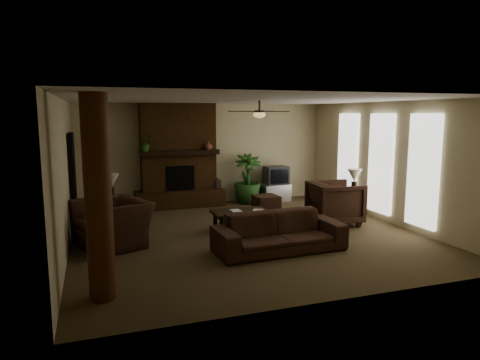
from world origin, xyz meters
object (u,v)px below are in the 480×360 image
object	(u,v)px
floor_plant	(248,189)
side_table_right	(354,206)
armchair_left	(112,216)
floor_vase	(215,189)
lamp_left	(111,183)
lamp_right	(355,177)
ottoman	(266,203)
coffee_table	(240,213)
side_table_left	(115,215)
sofa	(279,226)
tv_stand	(275,193)
log_column	(98,199)
armchair_right	(335,201)

from	to	relation	value
floor_plant	side_table_right	xyz separation A→B (m)	(1.89, -2.48, -0.12)
armchair_left	floor_vase	distance (m)	4.22
lamp_left	lamp_right	size ratio (longest dim) A/B	1.00
ottoman	floor_plant	bearing A→B (deg)	96.99
coffee_table	side_table_left	bearing A→B (deg)	155.40
sofa	lamp_right	bearing A→B (deg)	30.21
sofa	tv_stand	size ratio (longest dim) A/B	2.84
ottoman	lamp_right	xyz separation A→B (m)	(1.72, -1.41, 0.80)
armchair_left	floor_plant	world-z (taller)	armchair_left
log_column	armchair_left	distance (m)	2.62
tv_stand	ottoman	bearing A→B (deg)	-131.39
side_table_left	lamp_right	world-z (taller)	lamp_right
coffee_table	armchair_left	bearing A→B (deg)	-174.54
lamp_right	side_table_right	bearing A→B (deg)	13.07
sofa	side_table_right	world-z (taller)	sofa
armchair_left	floor_vase	bearing A→B (deg)	115.15
armchair_left	ottoman	bearing A→B (deg)	93.69
floor_plant	floor_vase	bearing A→B (deg)	171.96
sofa	side_table_left	distance (m)	3.93
armchair_left	side_table_right	bearing A→B (deg)	73.06
side_table_right	armchair_right	bearing A→B (deg)	-154.05
lamp_right	coffee_table	bearing A→B (deg)	-176.18
ottoman	floor_vase	world-z (taller)	floor_vase
coffee_table	floor_vase	world-z (taller)	floor_vase
armchair_right	lamp_right	xyz separation A→B (m)	(0.74, 0.37, 0.46)
log_column	floor_plant	xyz separation A→B (m)	(4.07, 5.42, -1.01)
floor_plant	lamp_right	distance (m)	3.16
sofa	armchair_left	distance (m)	3.20
side_table_right	lamp_right	world-z (taller)	lamp_right
floor_vase	side_table_left	xyz separation A→B (m)	(-2.78, -1.64, -0.16)
log_column	ottoman	xyz separation A→B (m)	(4.20, 4.34, -1.20)
coffee_table	side_table_left	distance (m)	2.82
sofa	coffee_table	distance (m)	1.61
side_table_right	floor_vase	bearing A→B (deg)	137.23
side_table_right	side_table_left	bearing A→B (deg)	170.20
sofa	armchair_right	bearing A→B (deg)	32.33
tv_stand	floor_plant	size ratio (longest dim) A/B	0.61
ottoman	coffee_table	bearing A→B (deg)	-128.24
armchair_right	floor_vase	size ratio (longest dim) A/B	1.41
side_table_left	lamp_left	distance (m)	0.73
floor_vase	lamp_left	bearing A→B (deg)	-149.95
log_column	lamp_right	xyz separation A→B (m)	(5.92, 2.93, -0.40)
log_column	floor_plant	size ratio (longest dim) A/B	2.00
coffee_table	side_table_left	world-z (taller)	side_table_left
floor_vase	lamp_left	distance (m)	3.32
log_column	side_table_left	size ratio (longest dim) A/B	5.09
log_column	ottoman	size ratio (longest dim) A/B	4.67
log_column	armchair_left	xyz separation A→B (m)	(0.25, 2.48, -0.81)
tv_stand	floor_vase	xyz separation A→B (m)	(-1.76, 0.15, 0.18)
floor_vase	side_table_right	size ratio (longest dim) A/B	1.40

